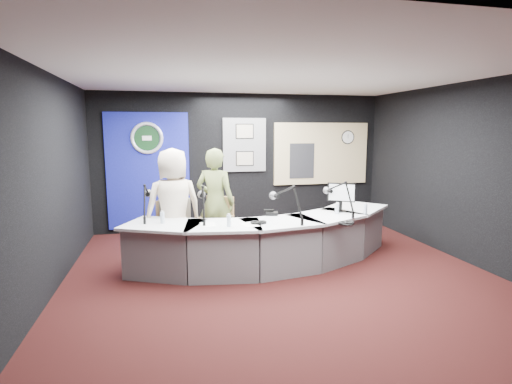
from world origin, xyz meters
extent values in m
plane|color=black|center=(0.00, 0.00, 0.00)|extent=(6.00, 6.00, 0.00)
cube|color=silver|center=(0.00, 0.00, 2.80)|extent=(6.00, 6.00, 0.02)
cube|color=black|center=(0.00, 3.00, 1.40)|extent=(6.00, 0.02, 2.80)
cube|color=black|center=(0.00, -3.00, 1.40)|extent=(6.00, 0.02, 2.80)
cube|color=black|center=(-3.00, 0.00, 1.40)|extent=(0.02, 6.00, 2.80)
cube|color=black|center=(3.00, 0.00, 1.40)|extent=(0.02, 6.00, 2.80)
cube|color=navy|center=(-1.90, 2.97, 1.25)|extent=(1.60, 0.05, 2.30)
torus|color=silver|center=(-1.90, 2.93, 1.90)|extent=(0.63, 0.07, 0.63)
cylinder|color=black|center=(-1.90, 2.94, 1.90)|extent=(0.48, 0.01, 0.48)
cube|color=slate|center=(0.05, 2.97, 1.75)|extent=(0.90, 0.04, 1.10)
cube|color=gray|center=(0.05, 2.94, 2.03)|extent=(0.34, 0.02, 0.27)
cube|color=gray|center=(0.05, 2.94, 1.47)|extent=(0.34, 0.02, 0.27)
cube|color=tan|center=(1.75, 2.97, 1.55)|extent=(2.12, 0.06, 1.32)
cube|color=beige|center=(1.75, 2.96, 1.55)|extent=(2.00, 0.02, 1.20)
cube|color=black|center=(1.30, 2.94, 1.40)|extent=(0.55, 0.02, 0.75)
cylinder|color=white|center=(2.35, 2.94, 1.90)|extent=(0.28, 0.01, 0.28)
cube|color=#655F55|center=(-1.45, 1.20, 0.62)|extent=(0.51, 0.18, 0.70)
imported|color=beige|center=(-1.47, 0.95, 0.90)|extent=(0.99, 0.76, 1.79)
imported|color=#606D39|center=(-0.79, 1.18, 0.89)|extent=(0.77, 0.68, 1.77)
cube|color=black|center=(1.17, 0.66, 1.07)|extent=(0.42, 0.28, 0.33)
cube|color=black|center=(0.02, 0.66, 0.78)|extent=(0.22, 0.19, 0.05)
torus|color=black|center=(0.88, -0.15, 0.77)|extent=(0.23, 0.23, 0.04)
torus|color=black|center=(-0.31, 0.16, 0.77)|extent=(0.19, 0.19, 0.03)
cube|color=white|center=(-1.02, 0.24, 0.75)|extent=(0.21, 0.30, 0.00)
cube|color=white|center=(-0.46, 0.11, 0.75)|extent=(0.27, 0.33, 0.00)
camera|label=1|loc=(-1.57, -5.19, 2.06)|focal=28.00mm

